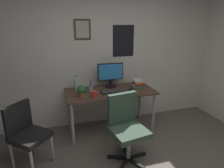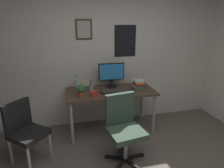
{
  "view_description": "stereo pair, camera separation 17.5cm",
  "coord_description": "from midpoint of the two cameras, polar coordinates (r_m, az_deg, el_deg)",
  "views": [
    {
      "loc": [
        -0.96,
        -1.37,
        1.9
      ],
      "look_at": [
        -0.07,
        1.62,
        0.9
      ],
      "focal_mm": 32.13,
      "sensor_mm": 36.0,
      "label": 1
    },
    {
      "loc": [
        -0.79,
        -1.42,
        1.9
      ],
      "look_at": [
        -0.07,
        1.62,
        0.9
      ],
      "focal_mm": 32.13,
      "sensor_mm": 36.0,
      "label": 2
    }
  ],
  "objects": [
    {
      "name": "computer_mouse",
      "position": [
        3.42,
        6.85,
        -1.73
      ],
      "size": [
        0.06,
        0.11,
        0.04
      ],
      "color": "black",
      "rests_on": "desk"
    },
    {
      "name": "office_chair",
      "position": [
        2.8,
        5.06,
        -11.63
      ],
      "size": [
        0.57,
        0.57,
        0.95
      ],
      "color": "#334738",
      "rests_on": "ground_plane"
    },
    {
      "name": "water_bottle",
      "position": [
        3.5,
        -8.44,
        0.19
      ],
      "size": [
        0.07,
        0.07,
        0.25
      ],
      "color": "silver",
      "rests_on": "desk"
    },
    {
      "name": "potted_plant",
      "position": [
        3.16,
        -7.29,
        -1.74
      ],
      "size": [
        0.13,
        0.13,
        0.2
      ],
      "color": "brown",
      "rests_on": "desk"
    },
    {
      "name": "wall_back",
      "position": [
        3.7,
        0.46,
        8.44
      ],
      "size": [
        4.4,
        0.1,
        2.6
      ],
      "color": "silver",
      "rests_on": "ground_plane"
    },
    {
      "name": "monitor",
      "position": [
        3.54,
        1.25,
        2.84
      ],
      "size": [
        0.46,
        0.2,
        0.43
      ],
      "color": "black",
      "rests_on": "desk"
    },
    {
      "name": "keyboard",
      "position": [
        3.34,
        1.95,
        -2.17
      ],
      "size": [
        0.43,
        0.15,
        0.03
      ],
      "color": "black",
      "rests_on": "desk"
    },
    {
      "name": "side_chair",
      "position": [
        2.97,
        -21.95,
        -11.78
      ],
      "size": [
        0.59,
        0.59,
        0.88
      ],
      "color": "black",
      "rests_on": "ground_plane"
    },
    {
      "name": "coffee_mug_far",
      "position": [
        3.78,
        9.62,
        0.51
      ],
      "size": [
        0.12,
        0.08,
        0.09
      ],
      "color": "#2659B2",
      "rests_on": "desk"
    },
    {
      "name": "desk",
      "position": [
        3.45,
        1.07,
        -3.23
      ],
      "size": [
        1.5,
        0.7,
        0.75
      ],
      "color": "#4C3828",
      "rests_on": "ground_plane"
    },
    {
      "name": "book_stack_left",
      "position": [
        3.58,
        8.93,
        -0.01
      ],
      "size": [
        0.21,
        0.17,
        0.15
      ],
      "color": "#33723F",
      "rests_on": "desk"
    },
    {
      "name": "pen_cup",
      "position": [
        3.4,
        -4.52,
        -1.12
      ],
      "size": [
        0.07,
        0.07,
        0.2
      ],
      "color": "#9EA0A5",
      "rests_on": "desk"
    },
    {
      "name": "coffee_mug_near",
      "position": [
        3.15,
        -3.63,
        -2.79
      ],
      "size": [
        0.12,
        0.08,
        0.1
      ],
      "color": "red",
      "rests_on": "desk"
    }
  ]
}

